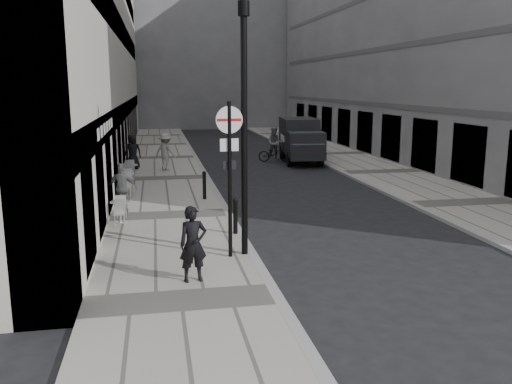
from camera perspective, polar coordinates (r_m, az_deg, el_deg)
ground at (r=9.40m, az=5.86°, el=-17.25°), size 120.00×120.00×0.00m
sidewalk at (r=26.29m, az=-9.51°, el=1.36°), size 4.00×60.00×0.12m
far_sidewalk at (r=28.65m, az=13.06°, el=2.03°), size 4.00×60.00×0.12m
building_left at (r=32.93m, az=-17.65°, el=18.58°), size 4.00×45.00×18.00m
building_far at (r=64.37m, az=-7.33°, el=16.90°), size 24.00×16.00×22.00m
walking_man at (r=12.22m, az=-6.64°, el=-5.47°), size 0.69×0.52×1.72m
sign_post at (r=13.56m, az=-2.80°, el=3.48°), size 0.68×0.14×3.96m
lamppost at (r=13.68m, az=-1.26°, el=7.74°), size 0.29×0.29×6.34m
bollard_near at (r=16.10m, az=-2.19°, el=-2.66°), size 0.13×0.13×1.00m
bollard_far at (r=21.08m, az=-5.45°, el=0.63°), size 0.14×0.14×1.02m
panel_van at (r=32.21m, az=4.69°, el=5.71°), size 2.57×5.57×2.53m
cyclist at (r=32.14m, az=1.99°, el=4.63°), size 2.03×1.13×2.08m
pedestrian_a at (r=19.16m, az=-13.94°, el=0.36°), size 1.01×0.43×1.73m
pedestrian_b at (r=28.46m, az=-9.49°, el=4.18°), size 1.43×1.28×1.92m
pedestrian_c at (r=29.19m, az=-12.85°, el=4.15°), size 1.03×0.82×1.84m
cafe_table_near at (r=22.17m, az=-13.47°, el=0.90°), size 0.79×1.78×1.01m
cafe_table_mid at (r=17.97m, az=-14.10°, el=-1.83°), size 0.63×1.41×0.80m
cafe_table_far at (r=24.99m, az=-13.16°, el=2.03°), size 0.78×1.75×1.00m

